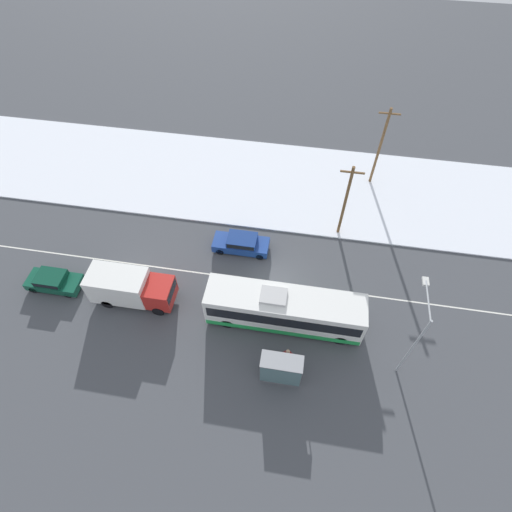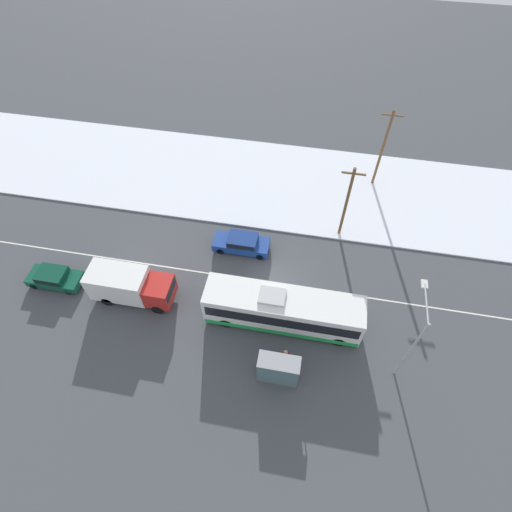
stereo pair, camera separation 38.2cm
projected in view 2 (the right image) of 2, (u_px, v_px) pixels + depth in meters
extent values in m
plane|color=#424449|center=(275.00, 283.00, 31.42)|extent=(120.00, 120.00, 0.00)
cube|color=silver|center=(293.00, 185.00, 38.24)|extent=(80.00, 12.02, 0.12)
cube|color=silver|center=(275.00, 283.00, 31.42)|extent=(60.00, 0.12, 0.00)
cube|color=white|center=(283.00, 309.00, 28.08)|extent=(11.08, 2.55, 2.79)
cube|color=black|center=(283.00, 307.00, 27.82)|extent=(10.64, 2.57, 1.06)
cube|color=green|center=(282.00, 317.00, 28.99)|extent=(10.97, 2.57, 0.50)
cube|color=#B2B2B2|center=(272.00, 296.00, 26.98)|extent=(1.80, 1.40, 0.24)
cylinder|color=black|center=(339.00, 341.00, 27.87)|extent=(1.00, 0.28, 1.00)
cylinder|color=black|center=(340.00, 313.00, 29.23)|extent=(1.00, 0.28, 1.00)
cylinder|color=black|center=(226.00, 322.00, 28.76)|extent=(1.00, 0.28, 1.00)
cylinder|color=black|center=(233.00, 296.00, 30.12)|extent=(1.00, 0.28, 1.00)
cube|color=silver|center=(119.00, 283.00, 29.48)|extent=(4.29, 2.30, 2.32)
cube|color=red|center=(160.00, 291.00, 29.34)|extent=(1.90, 2.18, 1.81)
cube|color=black|center=(171.00, 290.00, 28.95)|extent=(0.06, 1.96, 0.80)
cylinder|color=black|center=(158.00, 309.00, 29.48)|extent=(0.90, 0.26, 0.90)
cylinder|color=black|center=(166.00, 287.00, 30.70)|extent=(0.90, 0.26, 0.90)
cylinder|color=black|center=(107.00, 301.00, 29.92)|extent=(0.90, 0.26, 0.90)
cylinder|color=black|center=(118.00, 279.00, 31.14)|extent=(0.90, 0.26, 0.90)
cube|color=navy|center=(241.00, 244.00, 33.10)|extent=(4.61, 1.80, 0.71)
cube|color=navy|center=(243.00, 240.00, 32.60)|extent=(2.40, 1.66, 0.53)
cube|color=black|center=(243.00, 240.00, 32.59)|extent=(2.20, 1.69, 0.43)
cylinder|color=black|center=(221.00, 251.00, 33.01)|extent=(0.64, 0.22, 0.64)
cylinder|color=black|center=(225.00, 237.00, 33.96)|extent=(0.64, 0.22, 0.64)
cylinder|color=black|center=(260.00, 257.00, 32.65)|extent=(0.64, 0.22, 0.64)
cylinder|color=black|center=(263.00, 242.00, 33.59)|extent=(0.64, 0.22, 0.64)
cube|color=#0F4733|center=(56.00, 279.00, 31.03)|extent=(4.13, 1.80, 0.65)
cube|color=#0D3C2B|center=(51.00, 274.00, 30.60)|extent=(2.15, 1.66, 0.48)
cube|color=black|center=(51.00, 274.00, 30.59)|extent=(1.97, 1.69, 0.38)
cylinder|color=black|center=(68.00, 291.00, 30.59)|extent=(0.64, 0.22, 0.64)
cylinder|color=black|center=(77.00, 275.00, 31.54)|extent=(0.64, 0.22, 0.64)
cylinder|color=black|center=(34.00, 286.00, 30.90)|extent=(0.64, 0.22, 0.64)
cylinder|color=black|center=(44.00, 269.00, 31.85)|extent=(0.64, 0.22, 0.64)
cylinder|color=#23232D|center=(283.00, 359.00, 27.15)|extent=(0.12, 0.12, 0.81)
cylinder|color=#23232D|center=(286.00, 360.00, 27.12)|extent=(0.12, 0.12, 0.81)
cube|color=maroon|center=(285.00, 355.00, 26.55)|extent=(0.42, 0.23, 0.67)
sphere|color=tan|center=(286.00, 352.00, 26.18)|extent=(0.28, 0.28, 0.28)
cylinder|color=maroon|center=(281.00, 355.00, 26.61)|extent=(0.11, 0.11, 0.63)
cylinder|color=maroon|center=(289.00, 356.00, 26.55)|extent=(0.11, 0.11, 0.63)
cube|color=gray|center=(279.00, 362.00, 24.98)|extent=(2.72, 1.20, 0.06)
cube|color=slate|center=(277.00, 378.00, 25.56)|extent=(2.61, 0.04, 2.16)
cylinder|color=#474C51|center=(260.00, 358.00, 26.41)|extent=(0.08, 0.08, 2.34)
cylinder|color=#474C51|center=(300.00, 365.00, 26.12)|extent=(0.08, 0.08, 2.34)
cylinder|color=#474C51|center=(257.00, 374.00, 25.74)|extent=(0.08, 0.08, 2.34)
cylinder|color=#474C51|center=(297.00, 381.00, 25.45)|extent=(0.08, 0.08, 2.34)
cylinder|color=#9EA3A8|center=(410.00, 351.00, 24.20)|extent=(0.14, 0.14, 7.00)
cylinder|color=#9EA3A8|center=(427.00, 304.00, 22.37)|extent=(0.10, 2.74, 0.10)
cube|color=silver|center=(424.00, 284.00, 23.25)|extent=(0.36, 0.60, 0.16)
cylinder|color=brown|center=(346.00, 204.00, 31.72)|extent=(0.24, 0.24, 7.23)
cube|color=brown|center=(354.00, 174.00, 29.25)|extent=(1.80, 0.12, 0.12)
cylinder|color=brown|center=(382.00, 150.00, 35.34)|extent=(0.24, 0.24, 7.92)
cube|color=brown|center=(393.00, 115.00, 32.60)|extent=(1.80, 0.12, 0.12)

